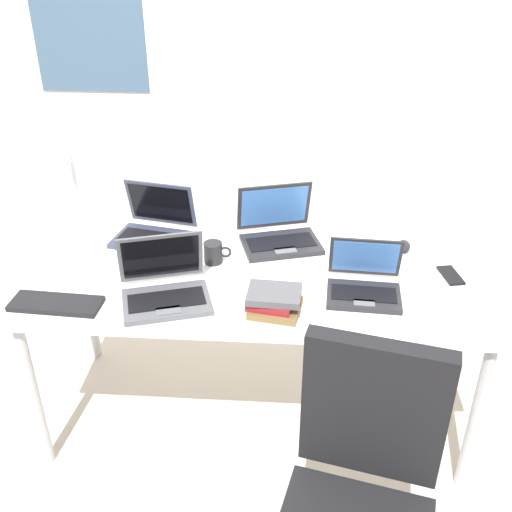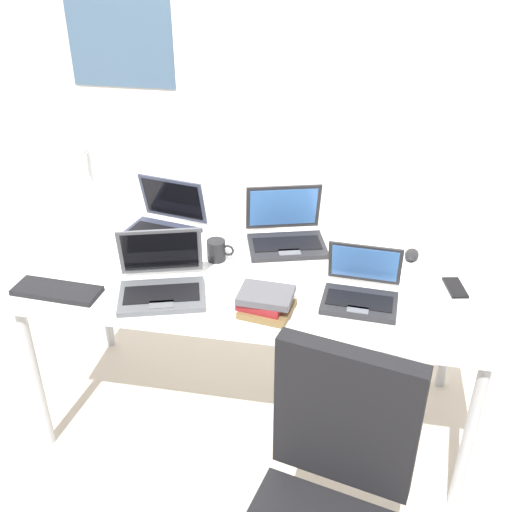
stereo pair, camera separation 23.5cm
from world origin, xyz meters
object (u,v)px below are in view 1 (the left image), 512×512
Objects in this scene: laptop_near_mouse at (364,284)px; laptop_center at (279,232)px; desk_lamp at (74,193)px; book_stack at (274,301)px; external_keyboard at (56,304)px; cell_phone at (451,275)px; computer_mouse at (404,246)px; laptop_front_left at (165,288)px; laptop_front_right at (154,228)px; coffee_mug at (214,253)px.

laptop_center reaches higher than laptop_near_mouse.
book_stack is at bearing -30.66° from desk_lamp.
cell_phone is at bearing 15.14° from external_keyboard.
computer_mouse is 0.26m from cell_phone.
desk_lamp is 4.17× the size of computer_mouse.
desk_lamp reaches higher than laptop_center.
external_keyboard is 2.43× the size of cell_phone.
cell_phone is at bearing 11.80° from laptop_front_left.
laptop_front_right is 0.54m from laptop_center.
book_stack is at bearing -90.10° from laptop_center.
desk_lamp reaches higher than cell_phone.
laptop_center reaches higher than coffee_mug.
laptop_near_mouse is 2.10× the size of cell_phone.
external_keyboard is 1.59× the size of book_stack.
coffee_mug is (0.15, 0.27, -0.00)m from laptop_front_left.
cell_phone is at bearing -42.45° from computer_mouse.
coffee_mug is at bearing 36.91° from external_keyboard.
cell_phone is at bearing -18.96° from laptop_center.
external_keyboard is 2.92× the size of coffee_mug.
laptop_front_right is 2.63× the size of cell_phone.
book_stack is at bearing 5.56° from external_keyboard.
laptop_front_left is 1.11m from cell_phone.
cell_phone is (1.47, 0.30, -0.01)m from external_keyboard.
laptop_near_mouse is 0.40m from computer_mouse.
desk_lamp is 1.93× the size of book_stack.
desk_lamp reaches higher than external_keyboard.
computer_mouse is (0.53, -0.03, -0.03)m from laptop_center.
laptop_center reaches higher than laptop_front_right.
external_keyboard is 0.79m from book_stack.
desk_lamp is at bearing 159.36° from cell_phone.
laptop_center is 0.96m from external_keyboard.
laptop_front_right is 3.72× the size of computer_mouse.
laptop_front_right is 0.92× the size of laptop_center.
cell_phone is 0.94m from coffee_mug.
laptop_front_right is at bearing 157.29° from cell_phone.
desk_lamp is at bearing 178.81° from laptop_front_right.
coffee_mug reaches higher than book_stack.
external_keyboard is at bearing 179.94° from cell_phone.
book_stack is at bearing -6.88° from laptop_front_left.
laptop_front_left is 1.16× the size of external_keyboard.
laptop_front_right reaches higher than computer_mouse.
laptop_near_mouse is at bearing -109.35° from computer_mouse.
laptop_near_mouse is 0.62m from coffee_mug.
book_stack reaches higher than external_keyboard.
coffee_mug is (0.62, -0.20, -0.15)m from desk_lamp.
book_stack is (-0.00, -0.51, -0.01)m from laptop_center.
laptop_front_right reaches higher than external_keyboard.
computer_mouse is 0.71× the size of cell_phone.
desk_lamp is 2.94× the size of cell_phone.
laptop_front_right is 3.16× the size of coffee_mug.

